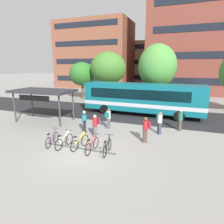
% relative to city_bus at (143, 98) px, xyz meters
% --- Properties ---
extents(ground, '(200.00, 200.00, 0.00)m').
position_rel_city_bus_xyz_m(ground, '(-1.43, -10.04, -1.78)').
color(ground, gray).
extents(bus_lane_asphalt, '(80.00, 7.20, 0.01)m').
position_rel_city_bus_xyz_m(bus_lane_asphalt, '(-1.43, 0.00, -1.77)').
color(bus_lane_asphalt, '#232326').
rests_on(bus_lane_asphalt, ground).
extents(city_bus, '(12.09, 2.88, 3.20)m').
position_rel_city_bus_xyz_m(city_bus, '(0.00, 0.00, 0.00)').
color(city_bus, '#0F6070').
rests_on(city_bus, ground).
extents(bike_rack, '(4.73, 0.11, 0.70)m').
position_rel_city_bus_xyz_m(bike_rack, '(-1.87, -9.76, -1.68)').
color(bike_rack, '#47474C').
rests_on(bike_rack, ground).
extents(parked_bicycle_purple_0, '(0.52, 1.70, 0.99)m').
position_rel_city_bus_xyz_m(parked_bicycle_purple_0, '(-3.77, -9.84, -1.39)').
color(parked_bicycle_purple_0, black).
rests_on(parked_bicycle_purple_0, ground).
extents(parked_bicycle_white_1, '(0.52, 1.72, 0.99)m').
position_rel_city_bus_xyz_m(parked_bicycle_white_1, '(-2.85, -9.87, -1.39)').
color(parked_bicycle_white_1, black).
rests_on(parked_bicycle_white_1, ground).
extents(parked_bicycle_yellow_2, '(0.52, 1.71, 0.99)m').
position_rel_city_bus_xyz_m(parked_bicycle_yellow_2, '(-1.86, -9.67, -1.39)').
color(parked_bicycle_yellow_2, black).
rests_on(parked_bicycle_yellow_2, ground).
extents(parked_bicycle_red_3, '(0.52, 1.72, 0.99)m').
position_rel_city_bus_xyz_m(parked_bicycle_red_3, '(-0.93, -9.84, -1.39)').
color(parked_bicycle_red_3, black).
rests_on(parked_bicycle_red_3, ground).
extents(parked_bicycle_black_4, '(0.52, 1.72, 0.99)m').
position_rel_city_bus_xyz_m(parked_bicycle_black_4, '(-0.01, -9.75, -1.39)').
color(parked_bicycle_black_4, black).
rests_on(parked_bicycle_black_4, ground).
extents(transit_shelter, '(5.55, 3.26, 2.88)m').
position_rel_city_bus_xyz_m(transit_shelter, '(-7.92, -5.45, 0.90)').
color(transit_shelter, '#38383D').
rests_on(transit_shelter, ground).
extents(commuter_maroon_pack_0, '(0.58, 0.60, 1.64)m').
position_rel_city_bus_xyz_m(commuter_maroon_pack_0, '(-1.78, -7.57, -0.83)').
color(commuter_maroon_pack_0, '#565660').
rests_on(commuter_maroon_pack_0, ground).
extents(commuter_teal_pack_1, '(0.37, 0.54, 1.67)m').
position_rel_city_bus_xyz_m(commuter_teal_pack_1, '(-1.65, -5.46, -0.81)').
color(commuter_teal_pack_1, '#565660').
rests_on(commuter_teal_pack_1, ground).
extents(commuter_maroon_pack_2, '(0.60, 0.49, 1.73)m').
position_rel_city_bus_xyz_m(commuter_maroon_pack_2, '(1.72, -7.31, -0.78)').
color(commuter_maroon_pack_2, '#47382D').
rests_on(commuter_maroon_pack_2, ground).
extents(commuter_teal_pack_3, '(0.52, 0.61, 1.70)m').
position_rel_city_bus_xyz_m(commuter_teal_pack_3, '(-2.98, -6.99, -0.80)').
color(commuter_teal_pack_3, black).
rests_on(commuter_teal_pack_3, ground).
extents(commuter_red_pack_4, '(0.47, 0.59, 1.69)m').
position_rel_city_bus_xyz_m(commuter_red_pack_4, '(3.75, -3.93, -0.80)').
color(commuter_red_pack_4, '#47382D').
rests_on(commuter_red_pack_4, ground).
extents(commuter_teal_pack_5, '(0.55, 0.60, 1.71)m').
position_rel_city_bus_xyz_m(commuter_teal_pack_5, '(2.35, -5.31, -0.79)').
color(commuter_teal_pack_5, '#2D3851').
rests_on(commuter_teal_pack_5, ground).
extents(street_tree_0, '(3.80, 3.80, 5.50)m').
position_rel_city_bus_xyz_m(street_tree_0, '(-10.76, 6.84, 1.96)').
color(street_tree_0, brown).
rests_on(street_tree_0, ground).
extents(street_tree_2, '(5.03, 5.03, 6.90)m').
position_rel_city_bus_xyz_m(street_tree_2, '(-6.55, 6.86, 2.84)').
color(street_tree_2, brown).
rests_on(street_tree_2, ground).
extents(street_tree_3, '(4.38, 4.38, 7.41)m').
position_rel_city_bus_xyz_m(street_tree_3, '(0.73, 3.96, 3.12)').
color(street_tree_3, brown).
rests_on(street_tree_3, ground).
extents(building_left_wing, '(16.66, 10.08, 14.78)m').
position_rel_city_bus_xyz_m(building_left_wing, '(-16.61, 23.85, 5.61)').
color(building_left_wing, brown).
rests_on(building_left_wing, ground).
extents(building_right_wing, '(22.24, 13.57, 24.74)m').
position_rel_city_bus_xyz_m(building_right_wing, '(7.95, 22.19, 10.59)').
color(building_right_wing, brown).
rests_on(building_right_wing, ground).
extents(building_centre_block, '(14.34, 10.70, 10.97)m').
position_rel_city_bus_xyz_m(building_centre_block, '(-2.62, 34.50, 3.71)').
color(building_centre_block, tan).
rests_on(building_centre_block, ground).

